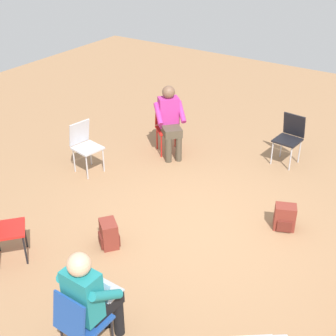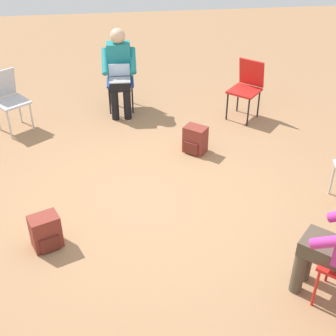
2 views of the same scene
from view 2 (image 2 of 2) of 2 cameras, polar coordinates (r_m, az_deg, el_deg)
The scene contains 7 objects.
ground_plane at distance 5.33m, azimuth -3.33°, elevation -3.67°, with size 15.67×15.67×0.00m, color #99704C.
chair_northeast at distance 6.94m, azimuth 9.60°, elevation 9.90°, with size 0.58×0.59×0.85m.
chair_north at distance 7.20m, azimuth -5.87°, elevation 11.08°, with size 0.41×0.45×0.85m.
chair_northwest at distance 6.86m, azimuth -18.89°, elevation 8.24°, with size 0.57×0.58×0.85m.
person_with_laptop at distance 6.97m, azimuth -5.96°, elevation 12.05°, with size 0.50×0.53×1.24m.
backpack_near_laptop_user at distance 6.10m, azimuth 3.34°, elevation 3.31°, with size 0.34×0.33×0.36m.
backpack_by_empty_chair at distance 4.77m, azimuth -14.66°, elevation -7.70°, with size 0.34×0.31×0.36m.
Camera 2 is at (-0.20, -4.26, 3.21)m, focal length 50.00 mm.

